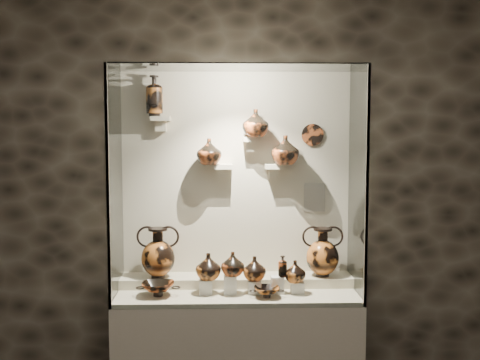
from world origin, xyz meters
name	(u,v)px	position (x,y,z in m)	size (l,w,h in m)	color
wall_back	(236,179)	(0.00, 2.50, 1.60)	(5.00, 0.02, 3.20)	black
plinth	(237,350)	(0.00, 2.18, 0.40)	(1.70, 0.60, 0.80)	beige
front_tier	(237,294)	(0.00, 2.18, 0.82)	(1.68, 0.58, 0.03)	beige
rear_tier	(237,282)	(0.00, 2.35, 0.85)	(1.70, 0.25, 0.10)	beige
back_panel	(236,179)	(0.00, 2.50, 1.60)	(1.70, 0.03, 1.60)	beige
glass_front	(238,188)	(0.00, 1.88, 1.60)	(1.70, 0.01, 1.60)	white
glass_left	(115,184)	(-0.85, 2.18, 1.60)	(0.01, 0.60, 1.60)	white
glass_right	(358,183)	(0.85, 2.18, 1.60)	(0.01, 0.60, 1.60)	white
glass_top	(237,67)	(0.00, 2.18, 2.40)	(1.70, 0.60, 0.01)	white
frame_post_left	(108,188)	(-0.84, 1.89, 1.60)	(0.02, 0.02, 1.60)	gray
frame_post_right	(367,187)	(0.84, 1.89, 1.60)	(0.02, 0.02, 1.60)	gray
pedestal_a	(206,287)	(-0.22, 2.13, 0.88)	(0.09, 0.09, 0.10)	silver
pedestal_b	(230,284)	(-0.05, 2.13, 0.90)	(0.09, 0.09, 0.13)	silver
pedestal_c	(255,287)	(0.12, 2.13, 0.88)	(0.09, 0.09, 0.09)	silver
pedestal_d	(277,285)	(0.28, 2.13, 0.89)	(0.09, 0.09, 0.12)	silver
pedestal_e	(297,287)	(0.42, 2.13, 0.87)	(0.09, 0.09, 0.08)	silver
bracket_ul	(161,119)	(-0.55, 2.42, 2.05)	(0.14, 0.12, 0.04)	beige
bracket_ca	(223,167)	(-0.10, 2.42, 1.70)	(0.14, 0.12, 0.04)	beige
bracket_cb	(250,139)	(0.10, 2.42, 1.90)	(0.10, 0.12, 0.04)	beige
bracket_cc	(274,166)	(0.28, 2.42, 1.70)	(0.14, 0.12, 0.04)	beige
amphora_left	(158,253)	(-0.57, 2.32, 1.08)	(0.29, 0.29, 0.37)	#AD5B21
amphora_right	(323,252)	(0.63, 2.33, 1.08)	(0.29, 0.29, 0.36)	#AD5B21
jug_a	(208,266)	(-0.20, 2.13, 1.02)	(0.18, 0.18, 0.19)	#AD5B21
jug_b	(233,264)	(-0.03, 2.11, 1.04)	(0.16, 0.16, 0.17)	#A7471D
jug_c	(254,268)	(0.12, 2.14, 1.00)	(0.16, 0.16, 0.17)	#AD5B21
jug_e	(295,271)	(0.40, 2.11, 0.99)	(0.15, 0.15, 0.15)	#AD5B21
lekythos_small	(283,265)	(0.31, 2.11, 1.03)	(0.07, 0.07, 0.17)	#A7471D
kylix_left	(158,288)	(-0.55, 2.09, 0.89)	(0.29, 0.25, 0.12)	#A7471D
kylix_right	(267,291)	(0.20, 2.03, 0.88)	(0.23, 0.19, 0.09)	#AD5B21
lekythos_tall	(154,93)	(-0.59, 2.40, 2.23)	(0.13, 0.13, 0.33)	#AD5B21
ovoid_vase_a	(209,152)	(-0.20, 2.38, 1.81)	(0.18, 0.18, 0.19)	#A7471D
ovoid_vase_b	(256,123)	(0.14, 2.37, 2.02)	(0.19, 0.19, 0.20)	#A7471D
ovoid_vase_c	(285,150)	(0.35, 2.37, 1.82)	(0.20, 0.20, 0.21)	#A7471D
wall_plate	(313,135)	(0.57, 2.47, 1.93)	(0.16, 0.16, 0.02)	#A74920
info_placard	(314,197)	(0.59, 2.47, 1.46)	(0.16, 0.01, 0.21)	beige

